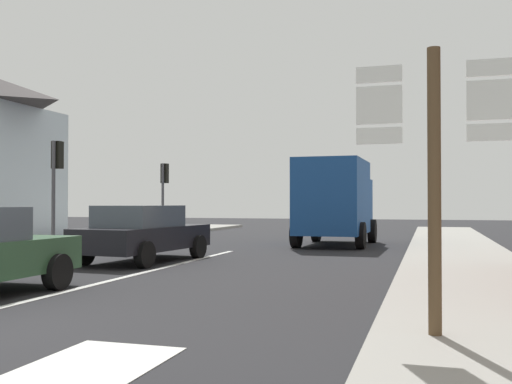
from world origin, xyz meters
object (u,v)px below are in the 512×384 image
object	(u,v)px
route_sign_post	(434,168)
traffic_light_near_left	(56,169)
delivery_truck	(335,200)
sedan_far	(143,233)
traffic_light_far_left	(164,182)

from	to	relation	value
route_sign_post	traffic_light_near_left	size ratio (longest dim) A/B	0.90
delivery_truck	route_sign_post	size ratio (longest dim) A/B	1.57
sedan_far	route_sign_post	distance (m)	10.35
delivery_truck	route_sign_post	world-z (taller)	route_sign_post
delivery_truck	traffic_light_near_left	size ratio (longest dim) A/B	1.41
sedan_far	delivery_truck	distance (m)	8.32
delivery_truck	traffic_light_far_left	bearing A→B (deg)	157.06
delivery_truck	traffic_light_far_left	xyz separation A→B (m)	(-8.47, 3.59, 0.83)
route_sign_post	sedan_far	bearing A→B (deg)	134.61
route_sign_post	traffic_light_far_left	xyz separation A→B (m)	(-11.77, 18.19, 0.57)
sedan_far	traffic_light_far_left	xyz separation A→B (m)	(-4.55, 10.87, 1.72)
delivery_truck	sedan_far	bearing A→B (deg)	-118.27
delivery_truck	traffic_light_far_left	size ratio (longest dim) A/B	1.50
sedan_far	traffic_light_near_left	size ratio (longest dim) A/B	1.22
route_sign_post	traffic_light_near_left	distance (m)	15.48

